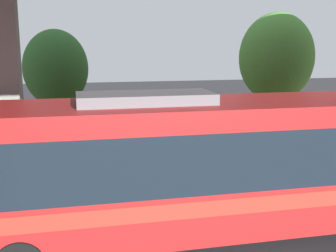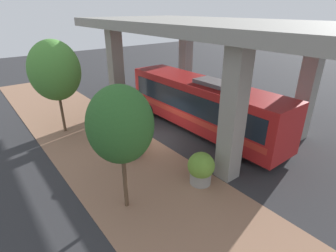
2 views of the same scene
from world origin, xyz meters
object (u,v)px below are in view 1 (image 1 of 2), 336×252
at_px(street_tree_far, 276,58).
at_px(bus, 196,162).
at_px(planter_middle, 229,147).
at_px(planter_back, 153,149).
at_px(street_tree_near, 56,69).
at_px(planter_front, 30,169).
at_px(fire_hydrant, 177,167).

bearing_deg(street_tree_far, bus, -37.53).
height_order(planter_middle, planter_back, same).
height_order(street_tree_near, street_tree_far, street_tree_far).
bearing_deg(street_tree_far, street_tree_near, -92.86).
bearing_deg(planter_middle, planter_front, -82.17).
height_order(bus, planter_back, bus).
bearing_deg(planter_back, planter_middle, 84.86).
distance_m(bus, planter_front, 6.10).
bearing_deg(planter_middle, street_tree_far, 127.12).
distance_m(bus, street_tree_far, 9.53).
xyz_separation_m(bus, street_tree_far, (-7.36, 5.65, 2.16)).
height_order(bus, planter_middle, bus).
distance_m(planter_back, street_tree_far, 6.79).
height_order(planter_back, street_tree_near, street_tree_near).
distance_m(planter_middle, street_tree_near, 7.34).
bearing_deg(bus, planter_middle, 151.69).
height_order(fire_hydrant, planter_middle, planter_middle).
bearing_deg(planter_back, street_tree_far, 108.52).
xyz_separation_m(planter_front, planter_back, (-1.22, 4.21, 0.12)).
relative_size(planter_back, street_tree_far, 0.30).
bearing_deg(fire_hydrant, planter_back, -154.47).
distance_m(bus, street_tree_near, 8.72).
relative_size(bus, planter_back, 6.71).
bearing_deg(street_tree_near, fire_hydrant, 48.05).
height_order(planter_middle, street_tree_near, street_tree_near).
height_order(planter_back, street_tree_far, street_tree_far).
bearing_deg(planter_front, street_tree_near, 167.39).
bearing_deg(bus, street_tree_far, 142.47).
relative_size(fire_hydrant, planter_back, 0.61).
relative_size(street_tree_near, street_tree_far, 0.88).
relative_size(planter_middle, planter_back, 1.00).
bearing_deg(planter_front, bus, 45.05).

